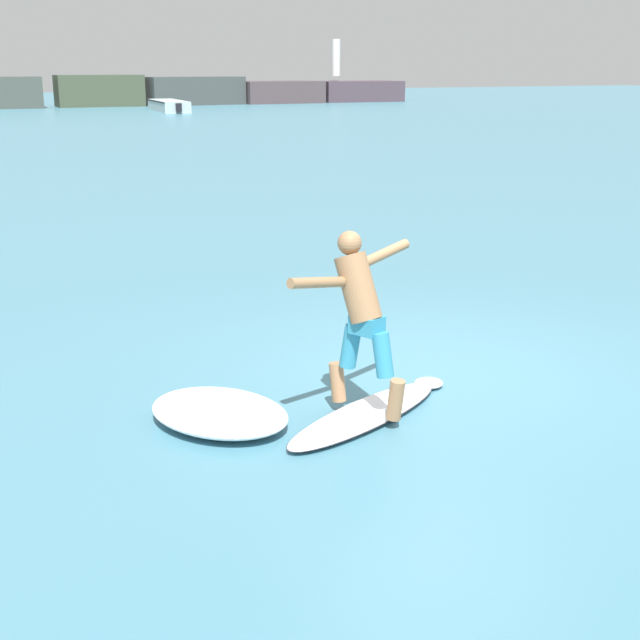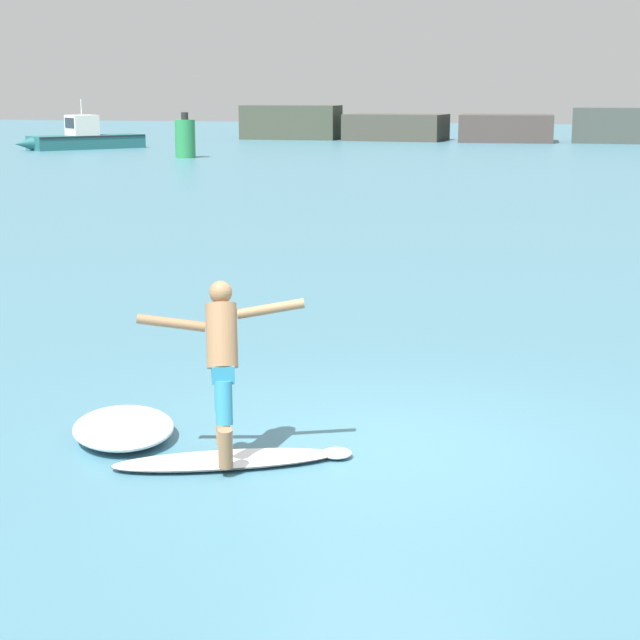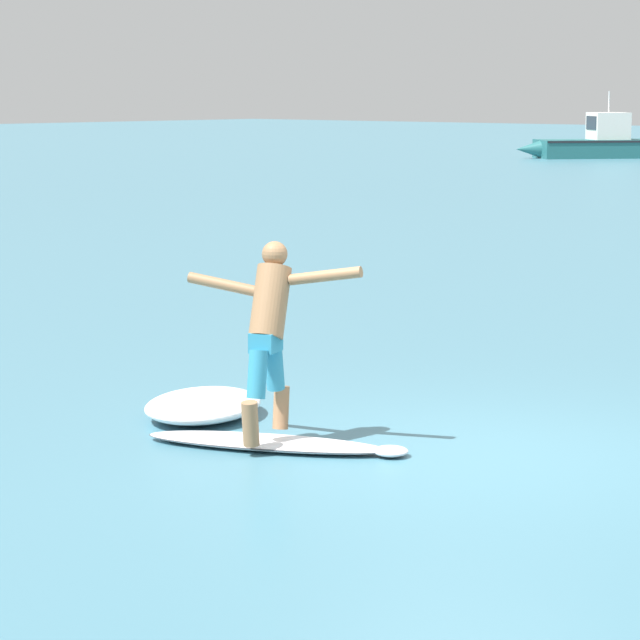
% 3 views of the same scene
% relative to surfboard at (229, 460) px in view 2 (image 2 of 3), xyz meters
% --- Properties ---
extents(ground_plane, '(200.00, 200.00, 0.00)m').
position_rel_surfboard_xyz_m(ground_plane, '(1.28, 0.87, -0.04)').
color(ground_plane, teal).
extents(surfboard, '(2.16, 1.33, 0.22)m').
position_rel_surfboard_xyz_m(surfboard, '(0.00, 0.00, 0.00)').
color(surfboard, white).
rests_on(surfboard, ground).
extents(surfer, '(1.43, 0.89, 1.58)m').
position_rel_surfboard_xyz_m(surfer, '(-0.06, 0.06, 0.96)').
color(surfer, '#946A47').
rests_on(surfer, surfboard).
extents(fishing_boat_near_jetty, '(5.79, 6.77, 2.82)m').
position_rel_surfboard_xyz_m(fishing_boat_near_jetty, '(-25.79, 47.87, 0.54)').
color(fishing_boat_near_jetty, '#225F62').
rests_on(fishing_boat_near_jetty, ground).
extents(channel_marker_buoy, '(1.00, 1.00, 2.24)m').
position_rel_surfboard_xyz_m(channel_marker_buoy, '(-17.03, 41.64, 0.92)').
color(channel_marker_buoy, '#288447').
rests_on(channel_marker_buoy, ground).
extents(wave_foam_at_tail, '(1.47, 1.63, 0.22)m').
position_rel_surfboard_xyz_m(wave_foam_at_tail, '(-1.24, 0.43, 0.07)').
color(wave_foam_at_tail, white).
rests_on(wave_foam_at_tail, ground).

